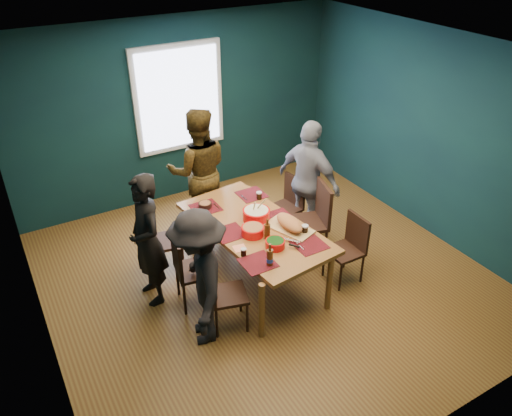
{
  "coord_description": "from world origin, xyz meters",
  "views": [
    {
      "loc": [
        -2.52,
        -4.12,
        3.91
      ],
      "look_at": [
        -0.1,
        0.08,
        0.98
      ],
      "focal_mm": 35.0,
      "sensor_mm": 36.0,
      "label": 1
    }
  ],
  "objects_px": {
    "person_far_left": "(147,241)",
    "person_back": "(199,171)",
    "chair_left_mid": "(187,265)",
    "chair_right_near": "(350,244)",
    "person_near_left": "(200,279)",
    "bowl_herbs": "(275,243)",
    "bowl_dumpling": "(256,214)",
    "chair_left_near": "(221,290)",
    "bowl_salad": "(253,230)",
    "chair_right_mid": "(315,216)",
    "person_right": "(309,181)",
    "chair_right_far": "(289,201)",
    "cutting_board": "(289,224)",
    "dining_table": "(254,230)",
    "chair_left_far": "(158,237)"
  },
  "relations": [
    {
      "from": "chair_right_far",
      "to": "person_near_left",
      "type": "height_order",
      "value": "person_near_left"
    },
    {
      "from": "dining_table",
      "to": "bowl_herbs",
      "type": "relative_size",
      "value": 9.66
    },
    {
      "from": "chair_right_mid",
      "to": "person_right",
      "type": "xyz_separation_m",
      "value": [
        0.2,
        0.43,
        0.24
      ]
    },
    {
      "from": "person_far_left",
      "to": "person_near_left",
      "type": "xyz_separation_m",
      "value": [
        0.24,
        -0.86,
        -0.02
      ]
    },
    {
      "from": "chair_left_near",
      "to": "person_right",
      "type": "distance_m",
      "value": 2.1
    },
    {
      "from": "bowl_herbs",
      "to": "person_back",
      "type": "bearing_deg",
      "value": 91.81
    },
    {
      "from": "chair_left_mid",
      "to": "chair_right_near",
      "type": "relative_size",
      "value": 1.08
    },
    {
      "from": "chair_left_near",
      "to": "bowl_dumpling",
      "type": "distance_m",
      "value": 1.09
    },
    {
      "from": "person_far_left",
      "to": "person_back",
      "type": "height_order",
      "value": "person_back"
    },
    {
      "from": "chair_left_far",
      "to": "person_back",
      "type": "height_order",
      "value": "person_back"
    },
    {
      "from": "bowl_herbs",
      "to": "bowl_dumpling",
      "type": "bearing_deg",
      "value": 79.88
    },
    {
      "from": "dining_table",
      "to": "cutting_board",
      "type": "height_order",
      "value": "cutting_board"
    },
    {
      "from": "chair_right_far",
      "to": "person_back",
      "type": "distance_m",
      "value": 1.29
    },
    {
      "from": "person_back",
      "to": "cutting_board",
      "type": "bearing_deg",
      "value": 122.2
    },
    {
      "from": "chair_left_mid",
      "to": "bowl_salad",
      "type": "relative_size",
      "value": 3.55
    },
    {
      "from": "cutting_board",
      "to": "person_right",
      "type": "bearing_deg",
      "value": 22.51
    },
    {
      "from": "chair_right_near",
      "to": "bowl_dumpling",
      "type": "relative_size",
      "value": 2.63
    },
    {
      "from": "cutting_board",
      "to": "bowl_herbs",
      "type": "bearing_deg",
      "value": -166.26
    },
    {
      "from": "chair_left_far",
      "to": "chair_right_far",
      "type": "relative_size",
      "value": 1.05
    },
    {
      "from": "person_near_left",
      "to": "bowl_herbs",
      "type": "relative_size",
      "value": 7.14
    },
    {
      "from": "chair_left_mid",
      "to": "bowl_salad",
      "type": "xyz_separation_m",
      "value": [
        0.77,
        -0.12,
        0.27
      ]
    },
    {
      "from": "chair_left_mid",
      "to": "person_far_left",
      "type": "relative_size",
      "value": 0.58
    },
    {
      "from": "chair_right_mid",
      "to": "person_right",
      "type": "bearing_deg",
      "value": 81.24
    },
    {
      "from": "person_right",
      "to": "bowl_dumpling",
      "type": "bearing_deg",
      "value": 93.89
    },
    {
      "from": "person_far_left",
      "to": "bowl_salad",
      "type": "xyz_separation_m",
      "value": [
        1.09,
        -0.43,
        0.02
      ]
    },
    {
      "from": "chair_left_near",
      "to": "person_near_left",
      "type": "xyz_separation_m",
      "value": [
        -0.24,
        -0.04,
        0.27
      ]
    },
    {
      "from": "bowl_salad",
      "to": "bowl_herbs",
      "type": "height_order",
      "value": "bowl_salad"
    },
    {
      "from": "person_far_left",
      "to": "bowl_herbs",
      "type": "height_order",
      "value": "person_far_left"
    },
    {
      "from": "chair_right_mid",
      "to": "bowl_salad",
      "type": "xyz_separation_m",
      "value": [
        -1.0,
        -0.18,
        0.21
      ]
    },
    {
      "from": "chair_left_near",
      "to": "chair_left_mid",
      "type": "bearing_deg",
      "value": 122.79
    },
    {
      "from": "chair_left_mid",
      "to": "bowl_dumpling",
      "type": "bearing_deg",
      "value": 17.89
    },
    {
      "from": "chair_left_far",
      "to": "chair_right_near",
      "type": "relative_size",
      "value": 1.04
    },
    {
      "from": "bowl_dumpling",
      "to": "chair_right_near",
      "type": "bearing_deg",
      "value": -36.83
    },
    {
      "from": "dining_table",
      "to": "bowl_dumpling",
      "type": "distance_m",
      "value": 0.19
    },
    {
      "from": "chair_right_near",
      "to": "bowl_herbs",
      "type": "bearing_deg",
      "value": 175.16
    },
    {
      "from": "chair_right_near",
      "to": "person_back",
      "type": "distance_m",
      "value": 2.24
    },
    {
      "from": "chair_right_mid",
      "to": "person_near_left",
      "type": "xyz_separation_m",
      "value": [
        -1.85,
        -0.61,
        0.17
      ]
    },
    {
      "from": "chair_left_mid",
      "to": "bowl_herbs",
      "type": "bearing_deg",
      "value": -17.97
    },
    {
      "from": "person_far_left",
      "to": "person_near_left",
      "type": "distance_m",
      "value": 0.89
    },
    {
      "from": "bowl_herbs",
      "to": "chair_right_far",
      "type": "bearing_deg",
      "value": 50.24
    },
    {
      "from": "chair_left_near",
      "to": "bowl_dumpling",
      "type": "relative_size",
      "value": 2.63
    },
    {
      "from": "person_near_left",
      "to": "chair_left_mid",
      "type": "bearing_deg",
      "value": -170.41
    },
    {
      "from": "chair_left_near",
      "to": "chair_right_far",
      "type": "xyz_separation_m",
      "value": [
        1.63,
        1.18,
        -0.0
      ]
    },
    {
      "from": "chair_right_far",
      "to": "chair_left_mid",
      "type": "bearing_deg",
      "value": -169.28
    },
    {
      "from": "chair_left_mid",
      "to": "chair_left_near",
      "type": "bearing_deg",
      "value": -63.25
    },
    {
      "from": "chair_right_mid",
      "to": "person_far_left",
      "type": "bearing_deg",
      "value": -170.29
    },
    {
      "from": "person_right",
      "to": "bowl_salad",
      "type": "bearing_deg",
      "value": 101.52
    },
    {
      "from": "person_far_left",
      "to": "bowl_herbs",
      "type": "distance_m",
      "value": 1.4
    },
    {
      "from": "chair_left_near",
      "to": "person_back",
      "type": "height_order",
      "value": "person_back"
    },
    {
      "from": "chair_right_near",
      "to": "person_far_left",
      "type": "distance_m",
      "value": 2.35
    }
  ]
}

